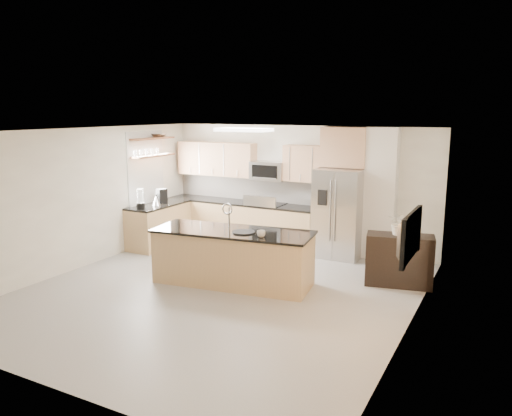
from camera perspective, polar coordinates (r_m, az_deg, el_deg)
The scene contains 27 objects.
floor at distance 8.26m, azimuth -4.33°, elevation -9.58°, with size 6.50×6.50×0.00m, color #9F9C98.
ceiling at distance 7.73m, azimuth -4.61°, elevation 8.76°, with size 6.00×6.50×0.02m, color white.
wall_back at distance 10.74m, azimuth 4.79°, elevation 2.44°, with size 6.00×0.02×2.60m, color white.
wall_front at distance 5.51m, azimuth -22.84°, elevation -6.81°, with size 6.00×0.02×2.60m, color white.
wall_left at distance 9.80m, azimuth -19.50°, elevation 1.00°, with size 0.02×6.50×2.60m, color white.
wall_right at distance 6.82m, azimuth 17.44°, elevation -3.09°, with size 0.02×6.50×2.60m, color white.
back_counter at distance 11.14m, azimuth -1.73°, elevation -1.54°, with size 3.55×0.66×1.44m.
left_counter at distance 11.07m, azimuth -11.06°, elevation -1.90°, with size 0.66×1.50×0.92m.
range at distance 10.85m, azimuth 1.12°, elevation -1.89°, with size 0.76×0.64×1.14m.
upper_cabinets at distance 11.10m, azimuth -1.73°, elevation 5.49°, with size 3.50×0.33×0.75m.
microwave at distance 10.76m, azimuth 1.44°, elevation 4.26°, with size 0.76×0.40×0.40m.
refrigerator at distance 10.10m, azimuth 9.46°, elevation -0.59°, with size 0.92×0.78×1.78m.
partition_column at distance 10.04m, azimuth 14.06°, elevation 1.53°, with size 0.60×0.30×2.60m, color silver.
window at distance 11.06m, azimuth -12.52°, elevation 4.30°, with size 0.04×1.15×1.65m.
shelf_lower at distance 11.02m, azimuth -11.74°, elevation 5.87°, with size 0.30×1.20×0.04m, color brown.
shelf_upper at distance 11.00m, azimuth -11.82°, elevation 7.79°, with size 0.30×1.20×0.04m, color brown.
ceiling_fixture at distance 9.31m, azimuth -1.40°, elevation 8.94°, with size 1.00×0.50×0.06m, color white.
island at distance 8.51m, azimuth -2.64°, elevation -5.60°, with size 2.80×1.32×1.36m.
credenza at distance 8.76m, azimuth 16.05°, elevation -5.75°, with size 1.09×0.46×0.87m, color black.
cup at distance 7.93m, azimuth 0.59°, elevation -2.95°, with size 0.14×0.14×0.11m, color silver.
platter at distance 8.22m, azimuth -1.42°, elevation -2.76°, with size 0.38×0.38×0.02m, color black.
blender at distance 10.53m, azimuth -13.07°, elevation 0.89°, with size 0.18×0.18×0.41m.
kettle at distance 10.84m, azimuth -11.35°, elevation 0.87°, with size 0.19×0.19×0.24m.
coffee_maker at distance 11.09m, azimuth -10.74°, elevation 1.34°, with size 0.23×0.25×0.31m.
bowl at distance 11.18m, azimuth -11.05°, elevation 8.23°, with size 0.42×0.42×0.10m, color #ABAAAD.
flower_vase at distance 8.57m, azimuth 16.15°, elevation -1.02°, with size 0.55×0.48×0.61m, color silver.
television at distance 6.64m, azimuth 16.38°, elevation -2.98°, with size 1.08×0.14×0.62m, color black.
Camera 1 is at (4.12, -6.53, 2.92)m, focal length 35.00 mm.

